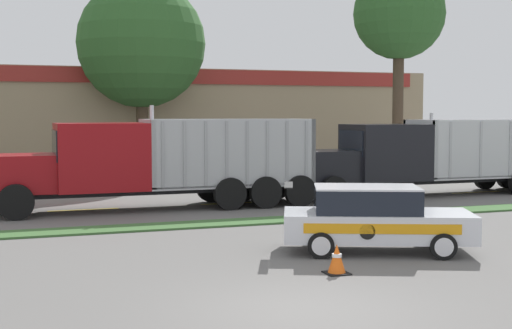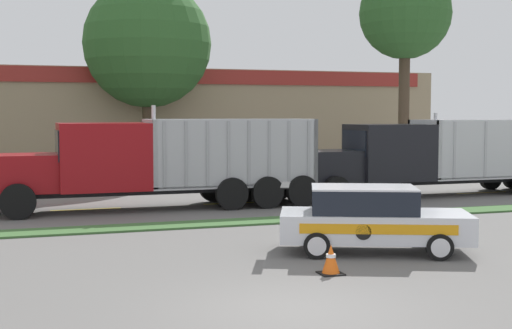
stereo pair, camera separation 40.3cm
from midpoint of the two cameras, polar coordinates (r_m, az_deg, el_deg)
ground_plane at (r=12.39m, az=4.18°, el=-11.55°), size 600.00×600.00×0.00m
grass_verge at (r=21.22m, az=-5.75°, el=-4.86°), size 120.00×1.25×0.06m
centre_line_4 at (r=25.40m, az=-13.00°, el=-3.51°), size 2.40×0.14×0.01m
centre_line_5 at (r=26.46m, az=-1.26°, el=-3.10°), size 2.40×0.14×0.01m
centre_line_6 at (r=28.52m, az=9.16°, el=-2.62°), size 2.40×0.14×0.01m
centre_line_7 at (r=31.39m, az=17.93°, el=-2.15°), size 2.40×0.14×0.01m
dump_truck_mid at (r=24.87m, az=-9.63°, el=-0.04°), size 11.57×2.66×3.60m
dump_truck_trail at (r=29.34m, az=13.18°, el=0.42°), size 12.78×2.58×3.34m
rally_car at (r=17.38m, az=9.85°, el=-4.27°), size 4.84×3.41×1.62m
traffic_cone at (r=15.02m, az=6.78°, el=-7.56°), size 0.48×0.48×0.63m
store_building_backdrop at (r=44.33m, az=-13.31°, el=3.46°), size 40.58×12.10×5.77m
tree_behind_left at (r=37.54m, az=-8.39°, el=10.52°), size 6.56×6.56×11.81m
tree_behind_far_right at (r=36.77m, az=12.18°, el=12.35°), size 4.54×4.54×11.67m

